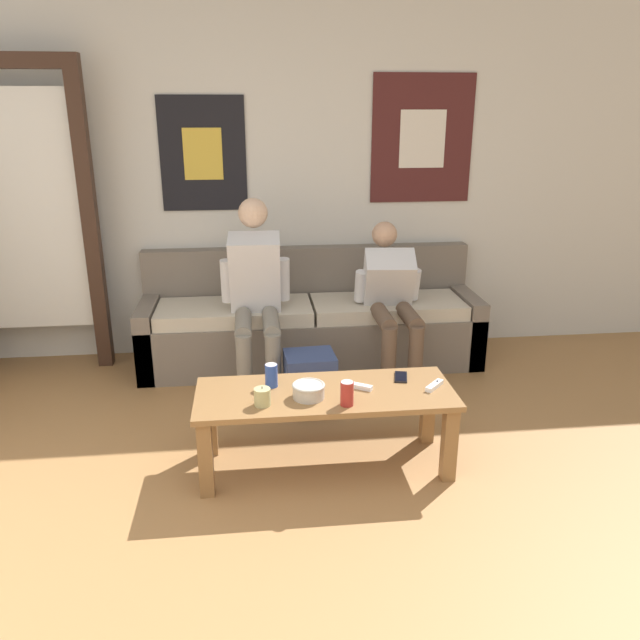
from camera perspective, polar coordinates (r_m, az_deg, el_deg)
wall_back at (r=4.72m, az=-3.66°, el=12.27°), size 10.00×0.07×2.55m
door_frame at (r=4.77m, az=-25.75°, el=9.58°), size 1.00×0.10×2.15m
couch at (r=4.64m, az=-0.85°, el=-0.44°), size 2.46×0.67×0.82m
coffee_table at (r=3.26m, az=0.49°, el=-7.77°), size 1.33×0.50×0.43m
person_seated_adult at (r=4.17m, az=-5.89°, el=2.82°), size 0.47×0.88×1.25m
person_seated_teen at (r=4.33m, az=6.56°, el=2.15°), size 0.47×0.94×1.05m
backpack at (r=3.93m, az=-0.90°, el=-5.82°), size 0.32×0.32×0.37m
ceramic_bowl at (r=3.14m, az=-1.05°, el=-6.41°), size 0.17×0.17×0.08m
pillar_candle at (r=3.08m, az=-5.29°, el=-7.02°), size 0.08×0.08×0.10m
drink_can_blue at (r=3.26m, az=-4.47°, el=-5.07°), size 0.07×0.07×0.12m
drink_can_red at (r=3.06m, az=2.48°, el=-6.72°), size 0.07×0.07×0.12m
game_controller_near_left at (r=3.26m, az=3.56°, el=-6.05°), size 0.14×0.11×0.03m
game_controller_near_right at (r=3.31m, az=10.42°, el=-5.91°), size 0.12×0.13×0.03m
cell_phone at (r=3.40m, az=7.40°, el=-5.18°), size 0.10×0.15×0.01m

